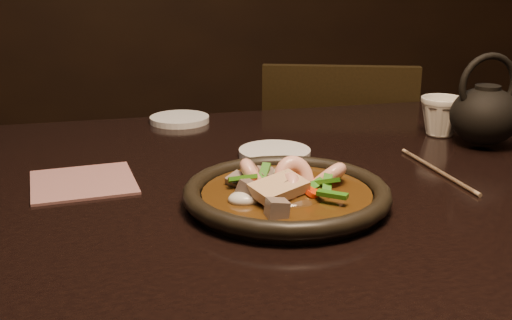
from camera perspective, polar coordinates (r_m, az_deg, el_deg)
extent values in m
cube|color=black|center=(1.03, 8.29, -2.19)|extent=(1.60, 0.90, 0.04)
cube|color=black|center=(1.83, 6.85, -4.14)|extent=(0.50, 0.50, 0.04)
cylinder|color=black|center=(2.07, 10.96, -8.01)|extent=(0.03, 0.03, 0.38)
cylinder|color=black|center=(1.79, 11.92, -12.38)|extent=(0.03, 0.03, 0.38)
cylinder|color=black|center=(2.06, 2.08, -7.80)|extent=(0.03, 0.03, 0.38)
cylinder|color=black|center=(1.78, 1.50, -12.18)|extent=(0.03, 0.03, 0.38)
cube|color=black|center=(1.59, 7.29, 1.00)|extent=(0.36, 0.15, 0.41)
cylinder|color=black|center=(0.88, 2.73, -3.63)|extent=(0.26, 0.26, 0.01)
torus|color=black|center=(0.88, 2.74, -2.89)|extent=(0.29, 0.29, 0.02)
cylinder|color=#3D230B|center=(0.88, 2.74, -3.13)|extent=(0.23, 0.23, 0.01)
ellipsoid|color=#3D230B|center=(0.88, 2.74, -3.13)|extent=(0.13, 0.12, 0.04)
torus|color=#FFBDA1|center=(0.86, 2.49, -3.20)|extent=(0.05, 0.06, 0.06)
torus|color=#FFBDA1|center=(0.91, 6.31, -1.67)|extent=(0.08, 0.08, 0.05)
torus|color=#FFBDA1|center=(0.91, -0.09, -1.69)|extent=(0.05, 0.06, 0.06)
torus|color=#FFBDA1|center=(0.90, 3.39, -1.71)|extent=(0.06, 0.05, 0.06)
cube|color=#7D695B|center=(0.93, 0.85, -1.53)|extent=(0.03, 0.03, 0.03)
cube|color=#7D695B|center=(0.91, -1.65, -2.10)|extent=(0.04, 0.04, 0.03)
cube|color=#7D695B|center=(0.80, 1.88, -4.34)|extent=(0.03, 0.03, 0.03)
cube|color=#7D695B|center=(0.85, -0.63, -2.74)|extent=(0.04, 0.04, 0.03)
cube|color=#7D695B|center=(0.86, 2.53, -2.31)|extent=(0.04, 0.04, 0.03)
cube|color=#7D695B|center=(0.85, 2.60, -2.48)|extent=(0.04, 0.04, 0.03)
cylinder|color=#FF3208|center=(0.87, 0.56, -2.81)|extent=(0.06, 0.06, 0.03)
cylinder|color=#FF3208|center=(0.88, 2.27, -2.05)|extent=(0.06, 0.06, 0.02)
cylinder|color=#FF3208|center=(0.86, -0.60, -2.45)|extent=(0.06, 0.06, 0.03)
cylinder|color=#FF3208|center=(0.86, 4.90, -2.67)|extent=(0.05, 0.05, 0.02)
cube|color=#2F7516|center=(0.87, 5.20, -2.28)|extent=(0.04, 0.03, 0.01)
cube|color=#2F7516|center=(0.87, 6.37, -2.17)|extent=(0.03, 0.04, 0.02)
cube|color=#2F7516|center=(0.88, 6.14, -1.93)|extent=(0.04, 0.04, 0.02)
cube|color=#2F7516|center=(0.84, 6.80, -3.06)|extent=(0.04, 0.04, 0.01)
cube|color=#2F7516|center=(0.92, 0.66, -1.30)|extent=(0.03, 0.04, 0.03)
cube|color=#2F7516|center=(0.89, -1.20, -1.63)|extent=(0.04, 0.01, 0.01)
ellipsoid|color=beige|center=(0.84, -1.02, -3.48)|extent=(0.04, 0.04, 0.02)
ellipsoid|color=beige|center=(0.95, 3.31, -1.21)|extent=(0.04, 0.04, 0.02)
ellipsoid|color=beige|center=(0.87, 1.90, -2.44)|extent=(0.04, 0.03, 0.03)
ellipsoid|color=beige|center=(0.84, 1.77, -3.25)|extent=(0.03, 0.03, 0.03)
ellipsoid|color=beige|center=(0.91, 2.50, -1.18)|extent=(0.03, 0.04, 0.02)
ellipsoid|color=beige|center=(0.87, 1.19, -2.96)|extent=(0.04, 0.04, 0.02)
cube|color=#E0B886|center=(0.84, 2.02, -2.48)|extent=(0.08, 0.07, 0.03)
cylinder|color=white|center=(0.97, 0.75, -1.52)|extent=(0.10, 0.10, 0.01)
cylinder|color=white|center=(1.09, 1.66, 0.65)|extent=(0.12, 0.12, 0.01)
cylinder|color=white|center=(1.33, -6.81, 3.62)|extent=(0.12, 0.12, 0.01)
imported|color=#EFE5CE|center=(1.27, 16.12, 3.87)|extent=(0.09, 0.09, 0.08)
cylinder|color=#A1805C|center=(1.05, 16.02, -1.01)|extent=(0.01, 0.22, 0.01)
cylinder|color=#A1805C|center=(1.06, 15.71, -0.83)|extent=(0.01, 0.22, 0.01)
cube|color=#925D5A|center=(1.00, -15.12, -1.92)|extent=(0.16, 0.16, 0.00)
ellipsoid|color=black|center=(1.21, 19.67, 3.72)|extent=(0.12, 0.12, 0.10)
cylinder|color=black|center=(1.20, 19.90, 5.83)|extent=(0.04, 0.04, 0.02)
torus|color=black|center=(1.20, 19.95, 6.30)|extent=(0.11, 0.01, 0.11)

